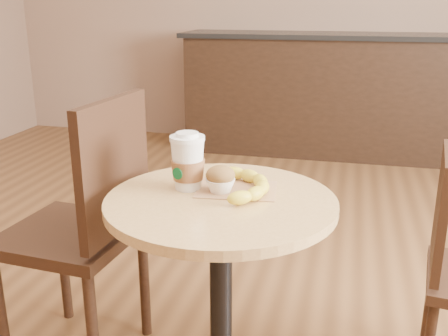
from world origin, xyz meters
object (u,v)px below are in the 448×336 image
at_px(muffin, 220,179).
at_px(chair_left, 86,223).
at_px(banana, 244,185).
at_px(cafe_table, 221,266).
at_px(coffee_cup, 188,164).

bearing_deg(muffin, chair_left, 168.96).
bearing_deg(banana, chair_left, 160.13).
xyz_separation_m(cafe_table, chair_left, (-0.53, 0.15, 0.02)).
bearing_deg(coffee_cup, cafe_table, -5.76).
relative_size(chair_left, coffee_cup, 5.65).
xyz_separation_m(chair_left, muffin, (0.52, -0.10, 0.24)).
distance_m(chair_left, banana, 0.63).
distance_m(cafe_table, coffee_cup, 0.33).
xyz_separation_m(cafe_table, banana, (0.06, 0.06, 0.25)).
bearing_deg(chair_left, banana, 86.76).
height_order(muffin, banana, muffin).
relative_size(coffee_cup, muffin, 1.96).
xyz_separation_m(muffin, banana, (0.07, 0.02, -0.02)).
relative_size(cafe_table, banana, 2.58).
height_order(chair_left, banana, chair_left).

